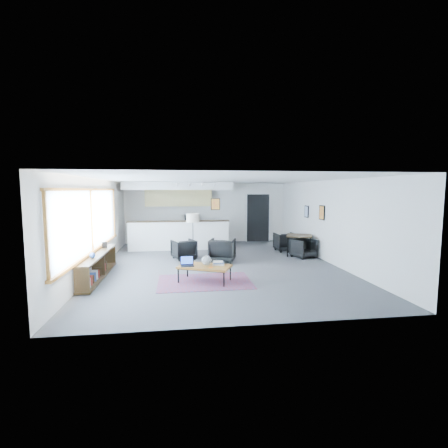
{
  "coord_description": "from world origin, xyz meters",
  "views": [
    {
      "loc": [
        -1.17,
        -9.69,
        2.29
      ],
      "look_at": [
        0.22,
        0.4,
        1.22
      ],
      "focal_mm": 26.0,
      "sensor_mm": 36.0,
      "label": 1
    }
  ],
  "objects": [
    {
      "name": "dining_chair_far",
      "position": [
        2.76,
        1.95,
        0.32
      ],
      "size": [
        0.65,
        0.61,
        0.65
      ],
      "primitive_type": "imported",
      "rotation": [
        0.0,
        0.0,
        3.18
      ],
      "color": "black",
      "rests_on": "floor"
    },
    {
      "name": "dining_table",
      "position": [
        2.98,
        1.09,
        0.66
      ],
      "size": [
        1.11,
        1.11,
        0.72
      ],
      "rotation": [
        0.0,
        0.0,
        -0.38
      ],
      "color": "#332412",
      "rests_on": "floor"
    },
    {
      "name": "floor_lamp",
      "position": [
        -0.74,
        1.1,
        1.31
      ],
      "size": [
        0.45,
        0.45,
        1.51
      ],
      "rotation": [
        0.0,
        0.0,
        -0.03
      ],
      "color": "black",
      "rests_on": "floor"
    },
    {
      "name": "window",
      "position": [
        -3.46,
        -0.9,
        1.46
      ],
      "size": [
        0.1,
        5.95,
        1.66
      ],
      "color": "#8CBFFF",
      "rests_on": "room"
    },
    {
      "name": "kitchenette",
      "position": [
        -1.2,
        3.71,
        1.38
      ],
      "size": [
        4.2,
        1.96,
        2.6
      ],
      "color": "white",
      "rests_on": "floor"
    },
    {
      "name": "kilim_rug",
      "position": [
        -0.57,
        -1.77,
        0.01
      ],
      "size": [
        2.33,
        1.59,
        0.01
      ],
      "rotation": [
        0.0,
        0.0,
        0.01
      ],
      "color": "#5A2F46",
      "rests_on": "floor"
    },
    {
      "name": "track_light",
      "position": [
        -0.59,
        2.2,
        2.53
      ],
      "size": [
        1.6,
        0.07,
        0.15
      ],
      "color": "silver",
      "rests_on": "room"
    },
    {
      "name": "dining_chair_near",
      "position": [
        2.99,
        0.7,
        0.3
      ],
      "size": [
        0.75,
        0.73,
        0.6
      ],
      "primitive_type": "imported",
      "rotation": [
        0.0,
        0.0,
        0.37
      ],
      "color": "black",
      "rests_on": "floor"
    },
    {
      "name": "doorway",
      "position": [
        2.3,
        4.42,
        1.07
      ],
      "size": [
        1.1,
        0.12,
        2.15
      ],
      "color": "black",
      "rests_on": "room"
    },
    {
      "name": "ceramic_pot",
      "position": [
        -0.52,
        -1.75,
        0.54
      ],
      "size": [
        0.25,
        0.25,
        0.25
      ],
      "rotation": [
        0.0,
        0.0,
        0.08
      ],
      "color": "gray",
      "rests_on": "coffee_table"
    },
    {
      "name": "armchair_left",
      "position": [
        -1.05,
        1.03,
        0.36
      ],
      "size": [
        0.88,
        0.85,
        0.71
      ],
      "primitive_type": "imported",
      "rotation": [
        0.0,
        0.0,
        3.51
      ],
      "color": "black",
      "rests_on": "floor"
    },
    {
      "name": "laptop",
      "position": [
        -1.0,
        -1.7,
        0.48
      ],
      "size": [
        0.33,
        0.28,
        0.23
      ],
      "rotation": [
        0.0,
        0.0,
        0.05
      ],
      "color": "black",
      "rests_on": "coffee_table"
    },
    {
      "name": "book_stack",
      "position": [
        -0.22,
        -1.72,
        0.46
      ],
      "size": [
        0.32,
        0.27,
        0.09
      ],
      "rotation": [
        0.0,
        0.0,
        -0.13
      ],
      "color": "silver",
      "rests_on": "coffee_table"
    },
    {
      "name": "room",
      "position": [
        0.0,
        0.0,
        1.3
      ],
      "size": [
        7.02,
        9.02,
        2.62
      ],
      "color": "#4A4A4D",
      "rests_on": "ground"
    },
    {
      "name": "coaster",
      "position": [
        -0.44,
        -2.01,
        0.42
      ],
      "size": [
        0.1,
        0.1,
        0.01
      ],
      "rotation": [
        0.0,
        0.0,
        0.09
      ],
      "color": "#E5590C",
      "rests_on": "coffee_table"
    },
    {
      "name": "wall_art_upper",
      "position": [
        3.47,
        1.7,
        1.5
      ],
      "size": [
        0.03,
        0.34,
        0.44
      ],
      "color": "black",
      "rests_on": "room"
    },
    {
      "name": "armchair_right",
      "position": [
        0.18,
        0.49,
        0.4
      ],
      "size": [
        0.97,
        0.93,
        0.81
      ],
      "primitive_type": "imported",
      "rotation": [
        0.0,
        0.0,
        2.84
      ],
      "color": "black",
      "rests_on": "floor"
    },
    {
      "name": "coffee_table",
      "position": [
        -0.57,
        -1.77,
        0.38
      ],
      "size": [
        1.44,
        1.14,
        0.42
      ],
      "rotation": [
        0.0,
        0.0,
        -0.42
      ],
      "color": "brown",
      "rests_on": "floor"
    },
    {
      "name": "wall_art_lower",
      "position": [
        3.47,
        0.4,
        1.55
      ],
      "size": [
        0.03,
        0.38,
        0.48
      ],
      "color": "black",
      "rests_on": "room"
    },
    {
      "name": "microwave",
      "position": [
        -0.68,
        4.15,
        1.12
      ],
      "size": [
        0.55,
        0.31,
        0.37
      ],
      "primitive_type": "imported",
      "rotation": [
        0.0,
        0.0,
        0.0
      ],
      "color": "black",
      "rests_on": "kitchenette"
    },
    {
      "name": "console",
      "position": [
        -3.3,
        -1.05,
        0.33
      ],
      "size": [
        0.35,
        3.0,
        0.8
      ],
      "color": "#332412",
      "rests_on": "floor"
    }
  ]
}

